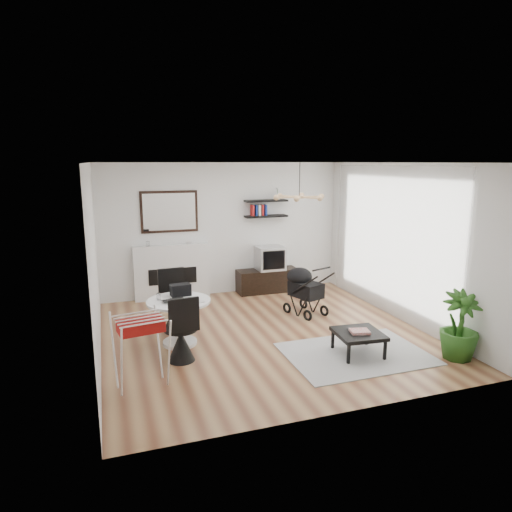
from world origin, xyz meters
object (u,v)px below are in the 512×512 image
object	(u,v)px
tv_console	(267,280)
drying_rack	(141,350)
fireplace	(172,265)
stroller	(304,292)
dining_table	(179,315)
crt_tv	(270,258)
coffee_table	(359,334)
potted_plant	(459,325)

from	to	relation	value
tv_console	drying_rack	bearing A→B (deg)	-130.04
fireplace	tv_console	xyz separation A→B (m)	(1.98, -0.16, -0.44)
fireplace	stroller	distance (m)	2.73
dining_table	crt_tv	bearing A→B (deg)	44.54
stroller	coffee_table	world-z (taller)	stroller
dining_table	potted_plant	xyz separation A→B (m)	(3.61, -1.75, 0.03)
potted_plant	coffee_table	bearing A→B (deg)	156.02
stroller	drying_rack	bearing A→B (deg)	-167.60
fireplace	drying_rack	xyz separation A→B (m)	(-0.91, -3.60, -0.21)
crt_tv	drying_rack	xyz separation A→B (m)	(-2.94, -3.44, -0.25)
stroller	dining_table	bearing A→B (deg)	177.10
dining_table	stroller	world-z (taller)	stroller
fireplace	potted_plant	bearing A→B (deg)	-51.22
fireplace	dining_table	distance (m)	2.44
tv_console	potted_plant	size ratio (longest dim) A/B	1.33
tv_console	crt_tv	world-z (taller)	crt_tv
tv_console	drying_rack	world-z (taller)	drying_rack
tv_console	stroller	size ratio (longest dim) A/B	1.38
drying_rack	fireplace	bearing A→B (deg)	66.10
tv_console	potted_plant	xyz separation A→B (m)	(1.37, -4.01, 0.24)
drying_rack	stroller	distance (m)	3.57
crt_tv	dining_table	size ratio (longest dim) A/B	0.59
crt_tv	coffee_table	bearing A→B (deg)	-88.93
drying_rack	coffee_table	distance (m)	3.01
dining_table	stroller	distance (m)	2.48
dining_table	drying_rack	bearing A→B (deg)	-118.92
fireplace	stroller	world-z (taller)	fireplace
fireplace	coffee_table	world-z (taller)	fireplace
stroller	fireplace	bearing A→B (deg)	121.52
coffee_table	tv_console	bearing A→B (deg)	91.96
tv_console	stroller	xyz separation A→B (m)	(0.14, -1.54, 0.16)
crt_tv	stroller	size ratio (longest dim) A/B	0.60
fireplace	coffee_table	bearing A→B (deg)	-59.87
tv_console	coffee_table	size ratio (longest dim) A/B	1.87
crt_tv	dining_table	distance (m)	3.23
stroller	coffee_table	distance (m)	1.91
crt_tv	coffee_table	world-z (taller)	crt_tv
dining_table	coffee_table	world-z (taller)	dining_table
crt_tv	dining_table	xyz separation A→B (m)	(-2.29, -2.25, -0.27)
potted_plant	stroller	bearing A→B (deg)	116.57
tv_console	crt_tv	size ratio (longest dim) A/B	2.28
fireplace	stroller	size ratio (longest dim) A/B	2.31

